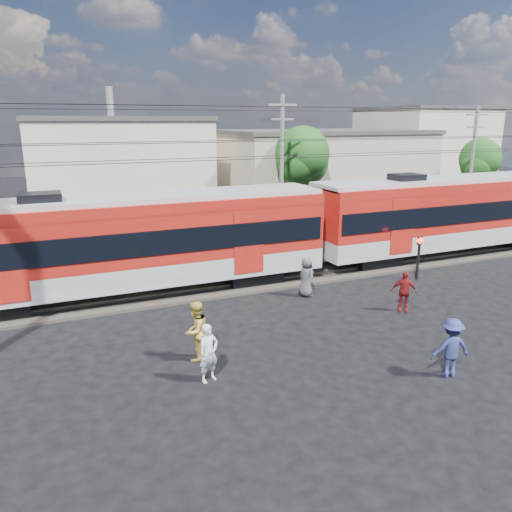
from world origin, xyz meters
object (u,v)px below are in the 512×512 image
object	(u,v)px
commuter_train	(137,239)
car_silver	(500,212)
pedestrian_a	(209,353)
crossing_signal	(419,250)
pedestrian_c	(451,348)

from	to	relation	value
commuter_train	car_silver	world-z (taller)	commuter_train
pedestrian_a	crossing_signal	xyz separation A→B (m)	(11.63, 5.01, 0.55)
commuter_train	pedestrian_c	distance (m)	12.37
commuter_train	pedestrian_a	xyz separation A→B (m)	(0.43, -7.80, -1.56)
commuter_train	pedestrian_a	size ratio (longest dim) A/B	29.91
car_silver	commuter_train	bearing A→B (deg)	108.01
pedestrian_a	pedestrian_c	bearing A→B (deg)	-39.81
pedestrian_c	crossing_signal	size ratio (longest dim) A/B	0.87
pedestrian_c	car_silver	xyz separation A→B (m)	(19.91, 15.73, -0.18)
car_silver	pedestrian_c	bearing A→B (deg)	134.70
pedestrian_a	pedestrian_c	size ratio (longest dim) A/B	0.97
pedestrian_c	crossing_signal	world-z (taller)	crossing_signal
pedestrian_a	car_silver	size ratio (longest dim) A/B	0.42
pedestrian_a	pedestrian_c	world-z (taller)	pedestrian_c
commuter_train	car_silver	xyz separation A→B (m)	(26.67, 5.49, -1.71)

